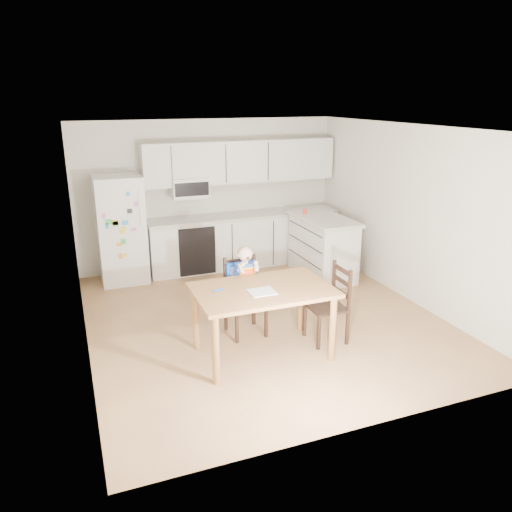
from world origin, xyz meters
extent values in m
cube|color=#8E6143|center=(0.00, 0.00, -0.01)|extent=(4.50, 5.00, 0.01)
cube|color=beige|center=(0.00, 2.50, 1.25)|extent=(4.50, 0.02, 2.50)
cube|color=beige|center=(-2.25, 0.00, 1.25)|extent=(0.02, 5.00, 2.50)
cube|color=beige|center=(2.25, 0.00, 1.25)|extent=(0.02, 5.00, 2.50)
cube|color=white|center=(0.00, 0.00, 2.50)|extent=(4.50, 5.00, 0.01)
cube|color=silver|center=(-1.55, 2.15, 0.85)|extent=(0.72, 0.70, 1.70)
cube|color=silver|center=(0.53, 2.20, 0.43)|extent=(3.34, 0.60, 0.86)
cube|color=beige|center=(0.53, 2.19, 0.89)|extent=(3.37, 0.62, 0.05)
cube|color=black|center=(-0.39, 1.89, 0.43)|extent=(0.60, 0.02, 0.80)
cube|color=silver|center=(0.53, 2.33, 1.80)|extent=(3.34, 0.34, 0.70)
cube|color=silver|center=(-0.39, 2.30, 1.42)|extent=(0.60, 0.38, 0.33)
cube|color=silver|center=(1.54, 1.21, 0.47)|extent=(0.64, 1.28, 0.94)
cube|color=beige|center=(1.54, 1.21, 0.97)|extent=(0.71, 1.35, 0.05)
cylinder|color=red|center=(1.36, 1.52, 1.04)|extent=(0.07, 0.07, 0.09)
cube|color=olive|center=(-0.36, -0.92, 0.80)|extent=(1.53, 0.99, 0.04)
cylinder|color=olive|center=(-1.04, -1.32, 0.39)|extent=(0.08, 0.08, 0.78)
cylinder|color=olive|center=(-1.04, -0.51, 0.39)|extent=(0.08, 0.08, 0.78)
cylinder|color=olive|center=(0.32, -1.32, 0.39)|extent=(0.08, 0.08, 0.78)
cylinder|color=olive|center=(0.32, -0.51, 0.39)|extent=(0.08, 0.08, 0.78)
cube|color=silver|center=(-0.42, -1.03, 0.83)|extent=(0.28, 0.25, 0.01)
cylinder|color=#1247B1|center=(-0.86, -0.81, 0.83)|extent=(0.12, 0.06, 0.02)
cube|color=black|center=(-0.36, -0.35, 0.44)|extent=(0.45, 0.45, 0.03)
cube|color=black|center=(-0.55, -0.55, 0.21)|extent=(0.04, 0.04, 0.43)
cube|color=black|center=(-0.57, -0.16, 0.21)|extent=(0.04, 0.04, 0.43)
cube|color=black|center=(-0.16, -0.53, 0.21)|extent=(0.04, 0.04, 0.43)
cube|color=black|center=(-0.18, -0.14, 0.21)|extent=(0.04, 0.04, 0.43)
cube|color=black|center=(-0.37, -0.15, 0.71)|extent=(0.43, 0.05, 0.51)
cube|color=#1247B1|center=(-0.36, -0.35, 0.51)|extent=(0.40, 0.36, 0.10)
cube|color=#1247B1|center=(-0.37, -0.20, 0.73)|extent=(0.39, 0.08, 0.35)
cube|color=#5869D8|center=(-0.36, -0.37, 0.57)|extent=(0.31, 0.27, 0.02)
cube|color=#293D9E|center=(-0.36, -0.34, 0.80)|extent=(0.23, 0.15, 0.27)
cube|color=red|center=(-0.36, -0.40, 0.79)|extent=(0.19, 0.02, 0.20)
sphere|color=beige|center=(-0.36, -0.35, 1.05)|extent=(0.18, 0.18, 0.17)
ellipsoid|color=olive|center=(-0.36, -0.35, 1.07)|extent=(0.18, 0.17, 0.14)
cube|color=black|center=(0.49, -0.87, 0.43)|extent=(0.43, 0.43, 0.03)
cube|color=black|center=(0.30, -0.67, 0.21)|extent=(0.04, 0.04, 0.42)
cube|color=black|center=(0.68, -0.68, 0.21)|extent=(0.04, 0.04, 0.42)
cube|color=black|center=(0.29, -1.05, 0.21)|extent=(0.04, 0.04, 0.42)
cube|color=black|center=(0.67, -1.06, 0.21)|extent=(0.04, 0.04, 0.42)
cube|color=black|center=(0.68, -0.87, 0.70)|extent=(0.04, 0.42, 0.50)
camera|label=1|loc=(-2.29, -5.72, 2.88)|focal=35.00mm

